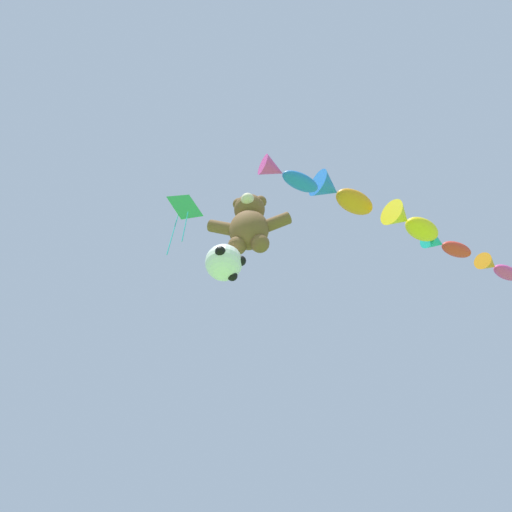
{
  "coord_description": "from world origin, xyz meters",
  "views": [
    {
      "loc": [
        1.66,
        -2.11,
        1.64
      ],
      "look_at": [
        0.97,
        3.45,
        7.92
      ],
      "focal_mm": 24.0,
      "sensor_mm": 36.0,
      "label": 1
    }
  ],
  "objects": [
    {
      "name": "fish_kite_tangerine",
      "position": [
        3.69,
        4.11,
        11.28
      ],
      "size": [
        2.28,
        1.99,
        0.94
      ],
      "color": "orange"
    },
    {
      "name": "fish_kite_magenta",
      "position": [
        9.59,
        7.84,
        10.91
      ],
      "size": [
        1.96,
        1.61,
        0.66
      ],
      "color": "#E53F9E"
    },
    {
      "name": "diamond_kite",
      "position": [
        -1.85,
        4.63,
        12.22
      ],
      "size": [
        1.16,
        1.02,
        3.4
      ],
      "color": "green"
    },
    {
      "name": "teddy_bear_kite",
      "position": [
        0.92,
        2.54,
        8.06
      ],
      "size": [
        1.97,
        0.87,
        2.0
      ],
      "color": "brown"
    },
    {
      "name": "soccer_ball_kite",
      "position": [
        0.46,
        2.41,
        6.63
      ],
      "size": [
        0.82,
        0.82,
        0.76
      ],
      "color": "white"
    },
    {
      "name": "fish_kite_crimson",
      "position": [
        7.45,
        6.54,
        11.02
      ],
      "size": [
        1.99,
        1.48,
        0.69
      ],
      "color": "red"
    },
    {
      "name": "fish_kite_cobalt",
      "position": [
        1.95,
        2.85,
        10.65
      ],
      "size": [
        1.85,
        1.5,
        0.63
      ],
      "color": "blue"
    },
    {
      "name": "fish_kite_goldfin",
      "position": [
        5.96,
        5.26,
        10.89
      ],
      "size": [
        2.16,
        1.92,
        0.93
      ],
      "color": "yellow"
    }
  ]
}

